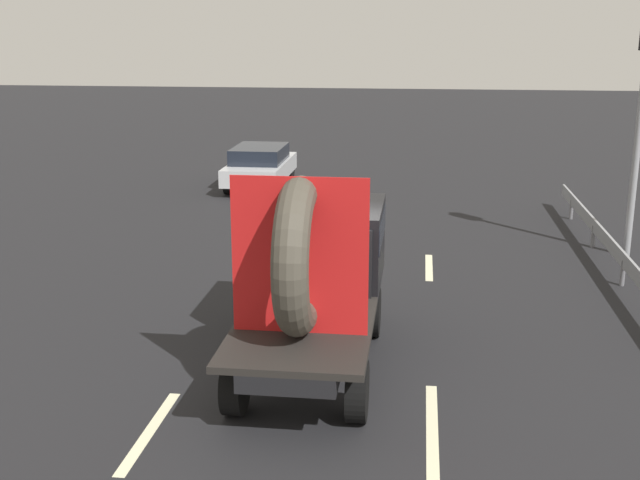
# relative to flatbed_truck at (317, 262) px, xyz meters

# --- Properties ---
(ground_plane) EXTENTS (120.00, 120.00, 0.00)m
(ground_plane) POSITION_rel_flatbed_truck_xyz_m (-0.19, -0.12, -1.59)
(ground_plane) COLOR black
(flatbed_truck) EXTENTS (2.02, 5.11, 3.30)m
(flatbed_truck) POSITION_rel_flatbed_truck_xyz_m (0.00, 0.00, 0.00)
(flatbed_truck) COLOR black
(flatbed_truck) RESTS_ON ground_plane
(distant_sedan) EXTENTS (1.83, 4.26, 1.39)m
(distant_sedan) POSITION_rel_flatbed_truck_xyz_m (-3.75, 13.97, -0.85)
(distant_sedan) COLOR black
(distant_sedan) RESTS_ON ground_plane
(guardrail) EXTENTS (0.10, 12.11, 0.71)m
(guardrail) POSITION_rel_flatbed_truck_xyz_m (5.87, 5.89, -1.07)
(guardrail) COLOR gray
(guardrail) RESTS_ON ground_plane
(lane_dash_left_near) EXTENTS (0.16, 2.28, 0.01)m
(lane_dash_left_near) POSITION_rel_flatbed_truck_xyz_m (-1.88, -2.89, -1.59)
(lane_dash_left_near) COLOR beige
(lane_dash_left_near) RESTS_ON ground_plane
(lane_dash_left_far) EXTENTS (0.16, 2.66, 0.01)m
(lane_dash_left_far) POSITION_rel_flatbed_truck_xyz_m (-1.88, 5.32, -1.59)
(lane_dash_left_far) COLOR beige
(lane_dash_left_far) RESTS_ON ground_plane
(lane_dash_right_near) EXTENTS (0.16, 2.68, 0.01)m
(lane_dash_right_near) POSITION_rel_flatbed_truck_xyz_m (1.88, -2.36, -1.59)
(lane_dash_right_near) COLOR beige
(lane_dash_right_near) RESTS_ON ground_plane
(lane_dash_right_far) EXTENTS (0.16, 2.05, 0.01)m
(lane_dash_right_far) POSITION_rel_flatbed_truck_xyz_m (1.88, 5.19, -1.59)
(lane_dash_right_far) COLOR beige
(lane_dash_right_far) RESTS_ON ground_plane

